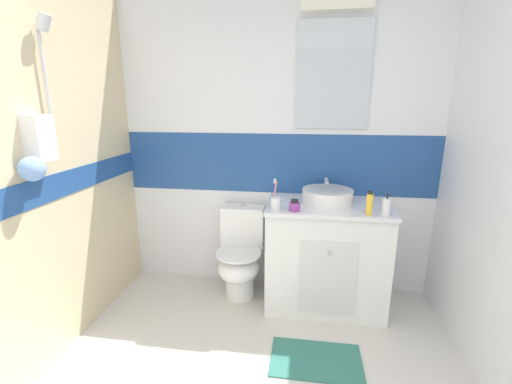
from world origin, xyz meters
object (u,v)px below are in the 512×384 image
(hair_gel_jar, at_px, (295,206))
(soap_dispenser, at_px, (386,207))
(sink_basin, at_px, (327,196))
(deodorant_spray_can, at_px, (370,204))
(toilet, at_px, (240,256))
(toothbrush_cup, at_px, (276,202))

(hair_gel_jar, bearing_deg, soap_dispenser, -0.56)
(sink_basin, xyz_separation_m, deodorant_spray_can, (0.27, -0.23, 0.02))
(sink_basin, xyz_separation_m, hair_gel_jar, (-0.24, -0.22, -0.02))
(soap_dispenser, height_order, deodorant_spray_can, deodorant_spray_can)
(toilet, bearing_deg, soap_dispenser, -13.04)
(sink_basin, relative_size, toilet, 0.56)
(toilet, bearing_deg, hair_gel_jar, -28.43)
(sink_basin, distance_m, hair_gel_jar, 0.33)
(sink_basin, relative_size, toothbrush_cup, 1.87)
(toilet, distance_m, deodorant_spray_can, 1.14)
(toothbrush_cup, height_order, deodorant_spray_can, toothbrush_cup)
(toilet, distance_m, soap_dispenser, 1.23)
(toothbrush_cup, bearing_deg, toilet, 142.24)
(toilet, height_order, hair_gel_jar, hair_gel_jar)
(soap_dispenser, xyz_separation_m, hair_gel_jar, (-0.62, 0.01, -0.02))
(sink_basin, height_order, hair_gel_jar, sink_basin)
(toothbrush_cup, relative_size, hair_gel_jar, 2.73)
(sink_basin, relative_size, deodorant_spray_can, 2.55)
(toothbrush_cup, bearing_deg, sink_basin, 30.80)
(sink_basin, distance_m, soap_dispenser, 0.45)
(deodorant_spray_can, bearing_deg, sink_basin, 139.26)
(sink_basin, bearing_deg, deodorant_spray_can, -40.74)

